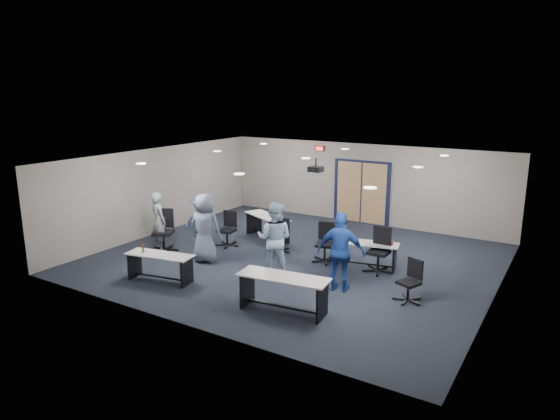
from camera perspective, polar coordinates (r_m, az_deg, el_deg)
The scene contains 25 objects.
floor at distance 13.52m, azimuth 1.82°, elevation -5.60°, with size 10.00×10.00×0.00m, color black.
back_wall at distance 17.12m, azimuth 9.37°, elevation 2.98°, with size 10.00×0.04×2.70m, color gray.
front_wall at distance 9.65m, azimuth -11.59°, elevation -5.38°, with size 10.00×0.04×2.70m, color gray.
left_wall at distance 16.16m, azimuth -13.73°, elevation 2.15°, with size 0.04×9.00×2.70m, color gray.
right_wall at distance 11.60m, azimuth 23.87°, elevation -3.06°, with size 0.04×9.00×2.70m, color gray.
ceiling at distance 12.89m, azimuth 1.91°, elevation 5.81°, with size 10.00×9.00×0.04m, color white.
double_door at distance 17.14m, azimuth 9.29°, elevation 1.98°, with size 2.00×0.07×2.20m.
exit_sign at distance 17.56m, azimuth 4.58°, elevation 7.02°, with size 0.32×0.07×0.18m.
ceiling_projector at distance 13.23m, azimuth 4.10°, elevation 4.69°, with size 0.35×0.32×0.37m.
ceiling_can_lights at distance 13.11m, azimuth 2.45°, elevation 5.81°, with size 6.24×5.74×0.02m, color white, non-canonical shape.
table_front_left at distance 12.21m, azimuth -13.59°, elevation -5.84°, with size 1.71×0.84×0.91m.
table_front_right at distance 10.26m, azimuth 0.39°, elevation -8.85°, with size 1.95×0.85×0.77m.
table_back_left at distance 15.19m, azimuth -1.46°, elevation -1.51°, with size 1.85×1.27×0.72m.
table_back_right at distance 12.96m, azimuth 9.85°, elevation -4.56°, with size 1.70×0.85×0.77m.
chair_back_a at distance 14.56m, azimuth -6.08°, elevation -2.19°, with size 0.63×0.63×1.01m, color black, non-canonical shape.
chair_back_b at distance 13.96m, azimuth -0.05°, elevation -2.95°, with size 0.59×0.59×0.94m, color black, non-canonical shape.
chair_back_c at distance 13.19m, azimuth 5.15°, elevation -3.77°, with size 0.65×0.65×1.04m, color black, non-canonical shape.
chair_back_d at distance 12.64m, azimuth 11.21°, elevation -4.56°, with size 0.71×0.71×1.12m, color black, non-canonical shape.
chair_loose_left at distance 14.35m, azimuth -13.22°, elevation -2.35°, with size 0.74×0.74×1.18m, color black, non-canonical shape.
chair_loose_right at distance 11.09m, azimuth 14.50°, elevation -7.88°, with size 0.58×0.58×0.93m, color black, non-canonical shape.
person_gray at distance 14.45m, azimuth -13.69°, elevation -1.26°, with size 0.61×0.40×1.67m, color gray.
person_plaid at distance 13.21m, azimuth -8.59°, elevation -2.05°, with size 0.89×0.58×1.83m, color slate.
person_lightblue at distance 12.13m, azimuth -0.62°, elevation -3.31°, with size 0.89×0.69×1.83m, color #B3D1EC.
person_navy at distance 11.26m, azimuth 6.98°, elevation -4.77°, with size 1.07×0.45×1.83m, color #1B3E99.
person_back at distance 14.34m, azimuth -9.01°, elevation -1.32°, with size 1.03×0.59×1.59m, color #404F73.
Camera 1 is at (6.32, -11.10, 4.43)m, focal length 32.00 mm.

